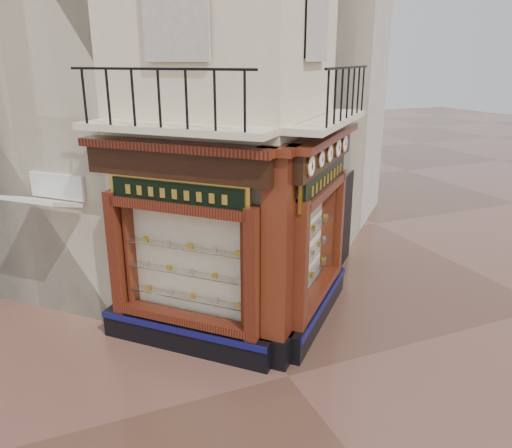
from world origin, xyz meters
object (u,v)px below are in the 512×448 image
signboard_right (324,178)px  clock_d (338,148)px  clock_e (344,143)px  corner_pilaster (278,264)px  awning (59,326)px  clock_c (329,153)px  clock_a (310,166)px  clock_b (321,159)px  signboard_left (176,193)px

signboard_right → clock_d: bearing=-12.2°
clock_e → signboard_right: size_ratio=0.17×
corner_pilaster → awning: size_ratio=3.04×
clock_d → clock_e: (0.42, 0.42, -0.00)m
clock_c → clock_e: clock_e is taller
signboard_right → corner_pilaster: bearing=169.8°
clock_a → clock_d: (1.36, 1.36, -0.00)m
corner_pilaster → clock_a: 1.76m
clock_b → clock_a: bearing=180.0°
clock_d → clock_e: size_ratio=1.02×
awning → signboard_right: size_ratio=0.59×
clock_e → signboard_right: bearing=174.3°
clock_a → awning: 6.29m
corner_pilaster → clock_d: corner_pilaster is taller
signboard_right → awning: bearing=114.4°
clock_a → signboard_left: (-2.01, 1.07, -0.52)m
clock_a → signboard_right: 1.50m
corner_pilaster → clock_b: size_ratio=12.85×
clock_c → signboard_right: (0.03, 0.19, -0.52)m
clock_c → signboard_right: bearing=36.0°
clock_a → clock_c: 1.25m
clock_b → clock_e: bearing=0.0°
clock_c → clock_b: bearing=180.0°
awning → signboard_left: 4.25m
signboard_left → clock_d: bearing=-130.2°
awning → clock_e: bearing=-146.5°
clock_c → corner_pilaster: bearing=165.0°
clock_a → signboard_left: 2.33m
signboard_left → clock_e: bearing=-124.4°
clock_b → clock_e: size_ratio=0.82×
awning → clock_d: bearing=-151.4°
clock_c → awning: (-5.07, 2.11, -3.62)m
clock_a → clock_b: bearing=-0.0°
signboard_left → signboard_right: 2.92m
clock_d → clock_e: 0.60m
clock_a → clock_e: (1.78, 1.78, -0.00)m
clock_b → signboard_left: 2.59m
clock_d → awning: 6.82m
clock_c → clock_d: 0.67m
clock_b → clock_d: 1.27m
corner_pilaster → awning: 5.07m
clock_e → clock_d: bearing=-180.0°
corner_pilaster → clock_b: 1.99m
awning → signboard_right: 6.27m
corner_pilaster → clock_a: size_ratio=10.63×
corner_pilaster → clock_c: 2.35m
signboard_left → corner_pilaster: bearing=-169.8°
clock_a → clock_e: size_ratio=1.00×
clock_b → signboard_left: size_ratio=0.16×
signboard_left → signboard_right: size_ratio=0.90×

